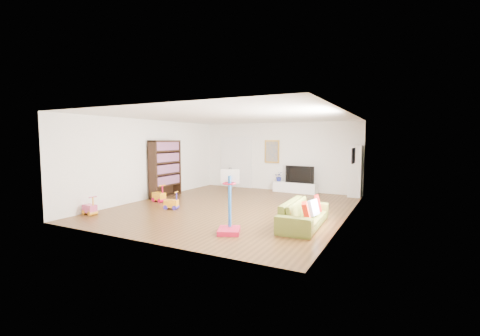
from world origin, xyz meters
The scene contains 25 objects.
floor centered at (0.00, 0.00, 0.00)m, with size 6.50×7.50×0.00m, color brown.
ceiling centered at (0.00, 0.00, 2.70)m, with size 6.50×7.50×0.00m, color white.
wall_back centered at (0.00, 3.75, 1.35)m, with size 6.50×0.00×2.70m, color white.
wall_front centered at (0.00, -3.75, 1.35)m, with size 6.50×0.00×2.70m, color silver.
wall_left centered at (-3.25, 0.00, 1.35)m, with size 0.00×7.50×2.70m, color silver.
wall_right centered at (3.25, 0.00, 1.35)m, with size 0.00×7.50×2.70m, color white.
navy_accent centered at (3.23, 1.40, 1.85)m, with size 0.01×3.20×1.70m, color black.
olive_wainscot centered at (3.23, 1.40, 0.50)m, with size 0.01×3.20×1.00m, color brown.
doorway centered at (-1.90, 3.71, 1.05)m, with size 1.45×0.06×2.10m, color white.
painting_back centered at (-0.25, 3.71, 1.55)m, with size 0.62×0.06×0.92m, color gold.
artwork_right centered at (3.17, 1.60, 1.55)m, with size 0.04×0.56×0.46m, color #7F3F8C.
media_console centered at (0.81, 3.45, 0.20)m, with size 1.68×0.42×0.39m, color white.
tall_cabinet centered at (2.99, 3.49, 0.92)m, with size 0.43×0.43×1.83m, color white.
bookshelf centered at (-3.00, 0.45, 1.00)m, with size 0.36×1.37×2.00m, color black.
sofa centered at (2.48, -1.15, 0.30)m, with size 2.03×0.79×0.59m, color #5F6826.
basketball_hoop centered at (1.20, -2.44, 0.69)m, with size 0.47×0.58×1.38m, color red.
ride_on_yellow centered at (-2.57, -0.40, 0.28)m, with size 0.42×0.26×0.57m, color #FF9E0F.
ride_on_orange centered at (-1.48, -1.10, 0.26)m, with size 0.39×0.24×0.52m, color orange.
ride_on_pink centered at (-3.00, -2.66, 0.25)m, with size 0.38×0.24×0.51m, color #CF4573.
child centered at (-1.93, 3.26, 0.45)m, with size 0.33×0.21×0.89m, color gray.
tv centered at (1.03, 3.45, 0.72)m, with size 1.13×0.15×0.65m, color black.
vase_plant centered at (0.15, 3.49, 0.58)m, with size 0.34×0.29×0.37m, color navy.
pillow_left centered at (2.69, -1.72, 0.47)m, with size 0.11×0.42×0.42m, color red.
pillow_center centered at (2.71, -1.18, 0.47)m, with size 0.09×0.35×0.35m, color silver.
pillow_right centered at (2.67, -0.60, 0.47)m, with size 0.10×0.37×0.37m, color #BD0E0D.
Camera 1 is at (4.52, -8.38, 2.01)m, focal length 24.00 mm.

